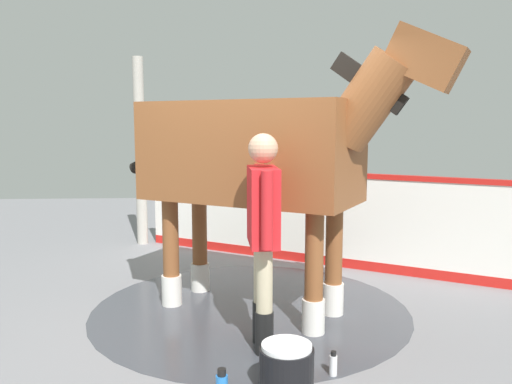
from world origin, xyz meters
The scene contains 8 objects.
ground_plane centered at (0.00, 0.00, -0.01)m, with size 16.00×16.00×0.02m, color gray.
wet_patch centered at (-0.25, 0.24, 0.00)m, with size 3.09×3.09×0.00m, color #42444C.
barrier_wall centered at (-1.87, 1.20, 0.56)m, with size 2.78×4.58×1.20m.
roof_post_far centered at (-3.15, -1.27, 1.39)m, with size 0.16×0.16×2.77m, color #B7B2A8.
horse centered at (-0.19, 0.34, 1.52)m, with size 2.00×2.97×2.60m.
handler centered at (0.63, 0.30, 1.01)m, with size 0.69×0.24×1.74m.
wash_bucket centered at (1.35, 0.41, 0.17)m, with size 0.37×0.37×0.34m.
bottle_shampoo centered at (1.13, 0.78, 0.08)m, with size 0.06×0.06×0.18m.
Camera 1 is at (4.66, 0.03, 1.82)m, focal length 36.53 mm.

